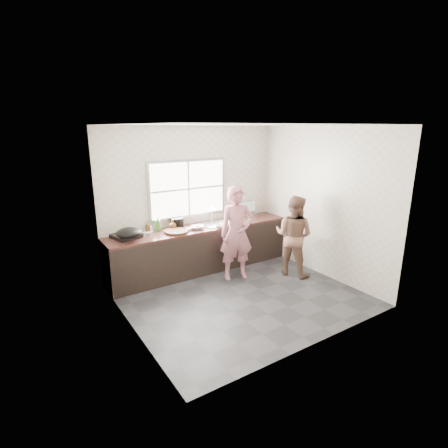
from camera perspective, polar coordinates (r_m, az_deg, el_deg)
floor at (r=5.86m, az=2.68°, el=-11.59°), size 3.60×3.20×0.01m
ceiling at (r=5.22m, az=3.07°, el=15.95°), size 3.60×3.20×0.01m
wall_back at (r=6.72m, az=-5.16°, el=4.18°), size 3.60×0.01×2.70m
wall_left at (r=4.60m, az=-15.73°, el=-1.67°), size 0.01×3.20×2.70m
wall_right at (r=6.58m, az=15.78°, el=3.41°), size 0.01×3.20×2.70m
wall_front at (r=4.24m, az=15.62°, el=-3.15°), size 3.60×0.01×2.70m
cabinet at (r=6.70m, az=-3.70°, el=-4.17°), size 3.60×0.62×0.82m
countertop at (r=6.57m, az=-3.76°, el=-0.63°), size 3.60×0.64×0.04m
sink at (r=6.73m, az=-1.17°, el=0.02°), size 0.55×0.45×0.02m
faucet at (r=6.86m, az=-2.05°, el=1.56°), size 0.02×0.02×0.30m
window_frame at (r=6.62m, az=-5.91°, el=5.76°), size 1.60×0.05×1.10m
window_glazing at (r=6.60m, az=-5.81°, el=5.73°), size 1.50×0.01×1.00m
woman at (r=6.22m, az=2.08°, el=-2.05°), size 0.66×0.53×1.58m
person_side at (r=6.53m, az=11.29°, el=-1.87°), size 0.81×0.89×1.49m
cutting_board at (r=6.24m, az=-7.82°, el=-1.22°), size 0.46×0.46×0.04m
cleaver at (r=6.36m, az=-5.52°, el=-0.62°), size 0.18×0.10×0.01m
bowl_mince at (r=6.43m, az=-4.33°, el=-0.55°), size 0.27×0.27×0.06m
bowl_crabs at (r=6.59m, az=0.35°, el=-0.07°), size 0.25×0.25×0.06m
bowl_held at (r=6.52m, az=-0.70°, el=-0.28°), size 0.22×0.22×0.06m
black_pot at (r=6.57m, az=-7.68°, el=0.26°), size 0.28×0.28×0.18m
plate_food at (r=6.37m, az=-12.56°, el=-1.22°), size 0.24×0.24×0.02m
bottle_green at (r=6.37m, az=-10.73°, el=0.06°), size 0.14×0.14×0.27m
bottle_brown_tall at (r=6.36m, az=-12.36°, el=-0.54°), size 0.10×0.10×0.17m
bottle_brown_short at (r=6.44m, az=-8.39°, el=-0.15°), size 0.16×0.16×0.17m
glass_jar at (r=6.39m, az=-11.90°, el=-0.76°), size 0.08×0.08×0.10m
burner at (r=6.14m, az=-15.67°, el=-1.87°), size 0.51×0.51×0.06m
wok at (r=5.91m, az=-15.24°, el=-1.40°), size 0.49×0.49×0.16m
dish_rack at (r=7.29m, az=2.95°, el=2.51°), size 0.45×0.33×0.33m
pot_lid_left at (r=6.20m, az=-12.97°, el=-1.74°), size 0.29×0.29×0.01m
pot_lid_right at (r=6.41m, az=-11.69°, el=-1.12°), size 0.28×0.28×0.01m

